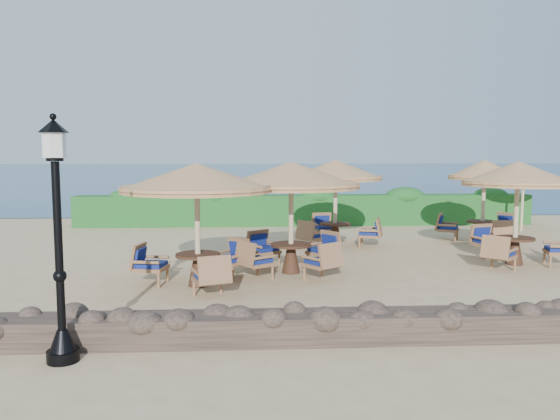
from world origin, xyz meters
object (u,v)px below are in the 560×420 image
Objects in this scene: lamp_post at (59,250)px; cafe_set_2 at (517,191)px; extra_parasol at (524,172)px; cafe_set_4 at (484,188)px; cafe_set_1 at (291,193)px; cafe_set_3 at (336,184)px; cafe_set_0 at (197,194)px.

cafe_set_2 is (9.38, 6.05, 0.36)m from lamp_post.
cafe_set_4 reaches higher than extra_parasol.
cafe_set_2 is 3.40m from cafe_set_4.
cafe_set_3 is at bearing 66.22° from cafe_set_1.
lamp_post is 1.19× the size of cafe_set_4.
extra_parasol is 0.84× the size of cafe_set_3.
lamp_post reaches higher than cafe_set_2.
lamp_post reaches higher than cafe_set_3.
cafe_set_0 is at bearing -150.68° from cafe_set_1.
cafe_set_1 and cafe_set_2 have the same top height.
lamp_post is 1.02× the size of cafe_set_0.
cafe_set_3 and cafe_set_4 have the same top height.
extra_parasol is 11.20m from cafe_set_1.
cafe_set_2 is at bearing 13.08° from cafe_set_0.
cafe_set_4 is at bearing 31.32° from cafe_set_0.
cafe_set_0 is at bearing -166.92° from cafe_set_2.
cafe_set_2 is at bearing -36.57° from cafe_set_3.
cafe_set_4 is at bearing -135.08° from extra_parasol.
extra_parasol is at bearing 36.21° from cafe_set_1.
extra_parasol is (12.60, 12.00, 0.62)m from lamp_post.
cafe_set_2 and cafe_set_4 have the same top height.
cafe_set_3 reaches higher than extra_parasol.
lamp_post is 6.47m from cafe_set_1.
cafe_set_2 is at bearing 32.80° from lamp_post.
lamp_post is 1.38× the size of extra_parasol.
lamp_post reaches higher than extra_parasol.
cafe_set_3 is (3.75, 4.93, -0.08)m from cafe_set_0.
extra_parasol is 0.73× the size of cafe_set_1.
lamp_post is at bearing -109.20° from cafe_set_0.
cafe_set_4 is (-2.62, -2.61, -0.42)m from extra_parasol.
cafe_set_4 is at bearing 43.25° from lamp_post.
cafe_set_4 is (9.98, 9.39, 0.20)m from lamp_post.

